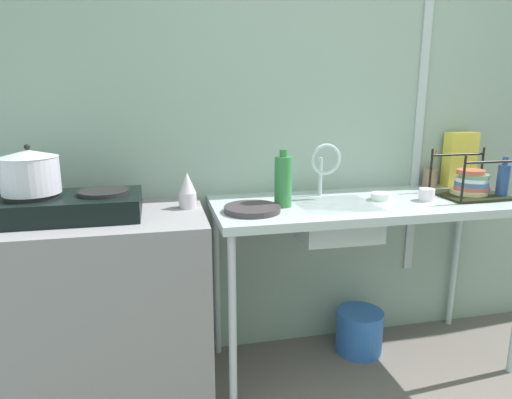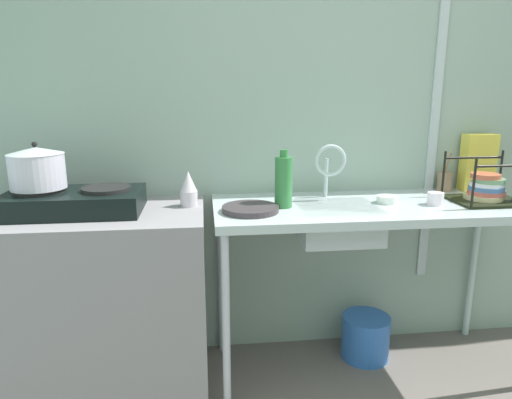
# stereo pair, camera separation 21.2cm
# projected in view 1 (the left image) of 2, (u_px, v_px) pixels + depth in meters

# --- Properties ---
(wall_back) EXTENTS (5.14, 0.10, 2.60)m
(wall_back) POSITION_uv_depth(u_px,v_px,m) (351.00, 117.00, 2.50)
(wall_back) COLOR #8EA397
(wall_back) RESTS_ON ground
(wall_metal_strip) EXTENTS (0.05, 0.01, 2.08)m
(wall_metal_strip) POSITION_uv_depth(u_px,v_px,m) (422.00, 93.00, 2.50)
(wall_metal_strip) COLOR #B0BEC2
(counter_concrete) EXTENTS (1.22, 0.60, 0.90)m
(counter_concrete) POSITION_uv_depth(u_px,v_px,m) (73.00, 313.00, 2.05)
(counter_concrete) COLOR gray
(counter_concrete) RESTS_ON ground
(counter_sink) EXTENTS (1.56, 0.60, 0.90)m
(counter_sink) POSITION_uv_depth(u_px,v_px,m) (367.00, 214.00, 2.27)
(counter_sink) COLOR #B0BEC2
(counter_sink) RESTS_ON ground
(stove) EXTENTS (0.60, 0.35, 0.12)m
(stove) POSITION_uv_depth(u_px,v_px,m) (70.00, 206.00, 1.94)
(stove) COLOR black
(stove) RESTS_ON counter_concrete
(pot_on_left_burner) EXTENTS (0.24, 0.24, 0.21)m
(pot_on_left_burner) POSITION_uv_depth(u_px,v_px,m) (30.00, 172.00, 1.88)
(pot_on_left_burner) COLOR silver
(pot_on_left_burner) RESTS_ON stove
(percolator) EXTENTS (0.08, 0.08, 0.17)m
(percolator) POSITION_uv_depth(u_px,v_px,m) (187.00, 191.00, 2.10)
(percolator) COLOR silver
(percolator) RESTS_ON counter_concrete
(sink_basin) EXTENTS (0.38, 0.34, 0.16)m
(sink_basin) POSITION_uv_depth(u_px,v_px,m) (334.00, 220.00, 2.21)
(sink_basin) COLOR #B0BEC2
(sink_basin) RESTS_ON counter_sink
(faucet) EXTENTS (0.16, 0.09, 0.28)m
(faucet) POSITION_uv_depth(u_px,v_px,m) (325.00, 162.00, 2.28)
(faucet) COLOR #B0BEC2
(faucet) RESTS_ON counter_sink
(frying_pan) EXTENTS (0.26, 0.26, 0.03)m
(frying_pan) POSITION_uv_depth(u_px,v_px,m) (252.00, 209.00, 2.05)
(frying_pan) COLOR #372F33
(frying_pan) RESTS_ON counter_sink
(dish_rack) EXTENTS (0.34, 0.29, 0.24)m
(dish_rack) POSITION_uv_depth(u_px,v_px,m) (471.00, 185.00, 2.35)
(dish_rack) COLOR black
(dish_rack) RESTS_ON counter_sink
(cup_by_rack) EXTENTS (0.08, 0.08, 0.06)m
(cup_by_rack) POSITION_uv_depth(u_px,v_px,m) (427.00, 195.00, 2.26)
(cup_by_rack) COLOR white
(cup_by_rack) RESTS_ON counter_sink
(small_bowl_on_drainboard) EXTENTS (0.10, 0.10, 0.04)m
(small_bowl_on_drainboard) POSITION_uv_depth(u_px,v_px,m) (381.00, 196.00, 2.27)
(small_bowl_on_drainboard) COLOR white
(small_bowl_on_drainboard) RESTS_ON counter_sink
(bottle_by_sink) EXTENTS (0.08, 0.08, 0.27)m
(bottle_by_sink) POSITION_uv_depth(u_px,v_px,m) (283.00, 181.00, 2.12)
(bottle_by_sink) COLOR #30753B
(bottle_by_sink) RESTS_ON counter_sink
(bottle_by_rack) EXTENTS (0.06, 0.06, 0.21)m
(bottle_by_rack) POSITION_uv_depth(u_px,v_px,m) (503.00, 180.00, 2.31)
(bottle_by_rack) COLOR navy
(bottle_by_rack) RESTS_ON counter_sink
(cereal_box) EXTENTS (0.18, 0.08, 0.31)m
(cereal_box) POSITION_uv_depth(u_px,v_px,m) (460.00, 159.00, 2.59)
(cereal_box) COLOR yellow
(cereal_box) RESTS_ON counter_sink
(utensil_jar) EXTENTS (0.08, 0.08, 0.22)m
(utensil_jar) POSITION_uv_depth(u_px,v_px,m) (430.00, 178.00, 2.57)
(utensil_jar) COLOR #8C6E54
(utensil_jar) RESTS_ON counter_sink
(bucket_on_floor) EXTENTS (0.26, 0.26, 0.24)m
(bucket_on_floor) POSITION_uv_depth(u_px,v_px,m) (359.00, 331.00, 2.54)
(bucket_on_floor) COLOR #2D61B7
(bucket_on_floor) RESTS_ON ground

